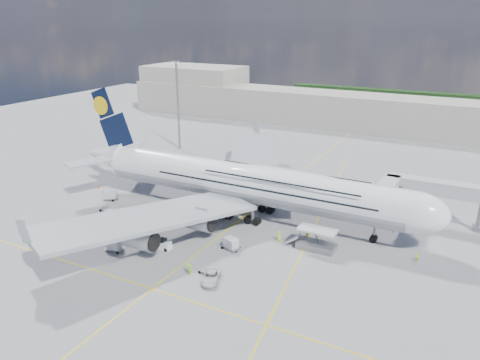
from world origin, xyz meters
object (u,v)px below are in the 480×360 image
at_px(cone_nose, 393,231).
at_px(service_van, 211,277).
at_px(baggage_tug, 163,244).
at_px(crew_loader, 307,235).
at_px(catering_truck_inner, 219,180).
at_px(dolly_row_a, 108,210).
at_px(crew_tug, 189,269).
at_px(cone_tail, 99,187).
at_px(dolly_row_b, 114,245).
at_px(dolly_nose_near, 231,243).
at_px(cone_wing_left_inner, 230,178).
at_px(dolly_row_c, 109,237).
at_px(crew_wing, 142,244).
at_px(cone_wing_right_inner, 168,216).
at_px(catering_truck_outer, 249,162).
at_px(crew_van, 279,236).
at_px(jet_bridge, 416,190).
at_px(crew_nose, 417,258).
at_px(light_mast, 178,105).
at_px(dolly_nose_far, 209,272).
at_px(airliner, 247,183).
at_px(cargo_loader, 316,242).
at_px(cone_wing_right_outer, 79,241).
at_px(cone_wing_left_outer, 278,171).
at_px(dolly_back, 110,195).

bearing_deg(cone_nose, service_van, -124.87).
distance_m(baggage_tug, crew_loader, 25.10).
bearing_deg(baggage_tug, catering_truck_inner, 102.90).
bearing_deg(dolly_row_a, crew_tug, -5.40).
xyz_separation_m(catering_truck_inner, service_van, (19.26, -35.66, -1.15)).
bearing_deg(cone_tail, crew_tug, -29.28).
bearing_deg(dolly_row_b, dolly_nose_near, 18.21).
height_order(cone_nose, cone_wing_left_inner, cone_nose).
xyz_separation_m(dolly_row_c, crew_wing, (6.91, 0.48, 0.04)).
bearing_deg(baggage_tug, cone_wing_right_inner, 122.65).
height_order(dolly_row_b, service_van, dolly_row_b).
xyz_separation_m(catering_truck_outer, crew_wing, (3.80, -47.81, -0.82)).
bearing_deg(crew_van, service_van, 135.03).
xyz_separation_m(jet_bridge, crew_wing, (-38.87, -31.91, -5.88)).
distance_m(dolly_row_c, crew_nose, 51.86).
xyz_separation_m(light_mast, dolly_row_c, (24.02, -56.45, -12.27)).
height_order(dolly_nose_far, cone_nose, cone_nose).
bearing_deg(dolly_nose_far, cone_tail, 162.43).
relative_size(baggage_tug, crew_loader, 1.54).
bearing_deg(crew_nose, baggage_tug, 157.02).
bearing_deg(light_mast, airliner, -41.00).
distance_m(cargo_loader, dolly_row_b, 33.94).
relative_size(crew_van, cone_wing_right_outer, 3.33).
bearing_deg(cone_wing_left_outer, cone_tail, -136.91).
relative_size(catering_truck_outer, crew_loader, 3.51).
relative_size(cargo_loader, crew_wing, 4.38).
bearing_deg(baggage_tug, dolly_nose_near, 27.82).
bearing_deg(catering_truck_inner, crew_tug, -90.46).
bearing_deg(dolly_row_b, crew_nose, 12.09).
distance_m(crew_wing, cone_nose, 45.04).
relative_size(baggage_tug, crew_wing, 1.55).
relative_size(baggage_tug, crew_van, 1.62).
bearing_deg(service_van, cone_wing_left_inner, 96.33).
bearing_deg(catering_truck_outer, cone_nose, -11.19).
relative_size(dolly_nose_near, crew_tug, 1.97).
bearing_deg(cargo_loader, catering_truck_outer, 131.17).
height_order(baggage_tug, cone_wing_left_outer, baggage_tug).
height_order(light_mast, baggage_tug, light_mast).
bearing_deg(crew_wing, dolly_row_b, 121.08).
distance_m(catering_truck_inner, cone_tail, 27.71).
bearing_deg(dolly_nose_near, dolly_row_c, -139.97).
bearing_deg(cargo_loader, dolly_back, 178.82).
relative_size(dolly_nose_near, catering_truck_outer, 0.52).
xyz_separation_m(crew_nose, cone_wing_right_outer, (-53.39, -20.15, -0.51)).
height_order(cargo_loader, cone_wing_right_inner, cargo_loader).
xyz_separation_m(dolly_back, cone_wing_right_inner, (16.65, -2.11, -0.78)).
xyz_separation_m(baggage_tug, cone_wing_right_outer, (-14.52, -4.77, -0.56)).
xyz_separation_m(cargo_loader, dolly_row_a, (-42.30, -4.31, -0.86)).
relative_size(cargo_loader, dolly_row_a, 2.21).
bearing_deg(jet_bridge, dolly_row_b, -141.00).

